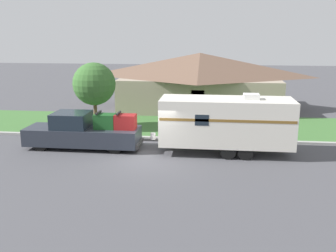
{
  "coord_description": "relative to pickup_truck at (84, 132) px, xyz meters",
  "views": [
    {
      "loc": [
        2.99,
        -18.01,
        6.29
      ],
      "look_at": [
        0.71,
        1.53,
        1.4
      ],
      "focal_mm": 40.0,
      "sensor_mm": 36.0,
      "label": 1
    }
  ],
  "objects": [
    {
      "name": "mailbox",
      "position": [
        -1.38,
        2.92,
        0.07
      ],
      "size": [
        0.48,
        0.2,
        1.29
      ],
      "color": "brown",
      "rests_on": "ground_plane"
    },
    {
      "name": "curb_strip",
      "position": [
        4.04,
        2.22,
        -0.85
      ],
      "size": [
        80.0,
        0.3,
        0.14
      ],
      "color": "#999993",
      "rests_on": "ground_plane"
    },
    {
      "name": "pickup_truck",
      "position": [
        0.0,
        0.0,
        0.0
      ],
      "size": [
        6.47,
        1.97,
        2.09
      ],
      "color": "black",
      "rests_on": "ground_plane"
    },
    {
      "name": "travel_trailer",
      "position": [
        7.85,
        -0.0,
        0.81
      ],
      "size": [
        7.96,
        2.42,
        3.24
      ],
      "color": "black",
      "rests_on": "ground_plane"
    },
    {
      "name": "tree_in_yard",
      "position": [
        -0.7,
        4.4,
        2.1
      ],
      "size": [
        2.83,
        2.83,
        4.45
      ],
      "color": "brown",
      "rests_on": "ground_plane"
    },
    {
      "name": "lawn_strip",
      "position": [
        4.04,
        5.87,
        -0.91
      ],
      "size": [
        80.0,
        7.0,
        0.03
      ],
      "color": "#3D6B33",
      "rests_on": "ground_plane"
    },
    {
      "name": "ground_plane",
      "position": [
        4.04,
        -1.53,
        -0.92
      ],
      "size": [
        120.0,
        120.0,
        0.0
      ],
      "primitive_type": "plane",
      "color": "#47474C"
    },
    {
      "name": "house_across_street",
      "position": [
        6.01,
        12.34,
        1.52
      ],
      "size": [
        13.96,
        8.05,
        4.7
      ],
      "color": "gray",
      "rests_on": "ground_plane"
    }
  ]
}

